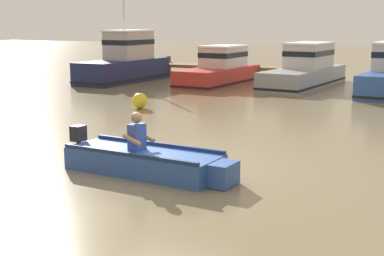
% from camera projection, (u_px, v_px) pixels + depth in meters
% --- Properties ---
extents(ground_plane, '(120.00, 120.00, 0.00)m').
position_uv_depth(ground_plane, '(170.00, 165.00, 11.36)').
color(ground_plane, '#7A6B4C').
extents(wooden_dock, '(10.45, 1.64, 1.26)m').
position_uv_depth(wooden_dock, '(202.00, 66.00, 29.43)').
color(wooden_dock, brown).
rests_on(wooden_dock, ground).
extents(rowboat_with_person, '(3.72, 1.37, 1.19)m').
position_uv_depth(rowboat_with_person, '(147.00, 161.00, 10.70)').
color(rowboat_with_person, '#2D519E').
rests_on(rowboat_with_person, ground).
extents(moored_boat_navy, '(2.20, 5.82, 4.61)m').
position_uv_depth(moored_boat_navy, '(125.00, 63.00, 27.16)').
color(moored_boat_navy, '#19234C').
rests_on(moored_boat_navy, ground).
extents(moored_boat_red, '(2.39, 5.63, 1.81)m').
position_uv_depth(moored_boat_red, '(220.00, 70.00, 25.94)').
color(moored_boat_red, '#B72D28').
rests_on(moored_boat_red, ground).
extents(moored_boat_grey, '(2.67, 6.82, 1.97)m').
position_uv_depth(moored_boat_grey, '(306.00, 70.00, 25.47)').
color(moored_boat_grey, gray).
rests_on(moored_boat_grey, ground).
extents(mooring_buoy, '(0.53, 0.53, 0.53)m').
position_uv_depth(mooring_buoy, '(140.00, 101.00, 18.72)').
color(mooring_buoy, yellow).
rests_on(mooring_buoy, ground).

